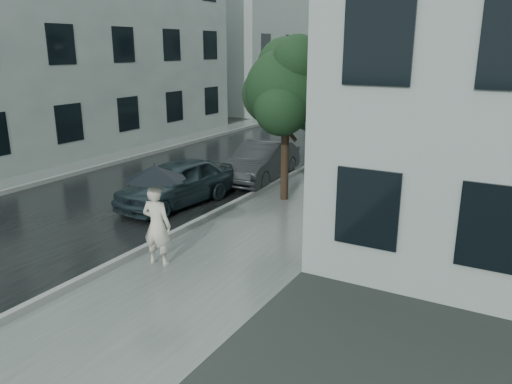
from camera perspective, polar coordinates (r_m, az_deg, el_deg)
The scene contains 14 objects.
ground at distance 10.32m, azimuth -8.65°, elevation -9.78°, with size 120.00×120.00×0.00m, color black.
sidewalk at distance 20.53m, azimuth 12.87°, elevation 3.18°, with size 3.50×60.00×0.01m, color slate.
kerb_near at distance 21.08m, azimuth 8.13°, elevation 3.96°, with size 0.15×60.00×0.15m, color slate.
asphalt_road at distance 22.56m, azimuth -0.20°, elevation 4.74°, with size 6.85×60.00×0.00m, color black.
kerb_far at distance 24.43m, azimuth -7.40°, elevation 5.67°, with size 0.15×60.00×0.15m, color slate.
sidewalk_far at distance 25.00m, azimuth -9.11°, elevation 5.67°, with size 1.70×60.00×0.01m, color #4C5451.
building_far_a at distance 24.82m, azimuth -23.72°, elevation 15.51°, with size 7.02×20.00×9.50m.
building_far_b at distance 42.08m, azimuth 1.62°, elevation 15.54°, with size 7.02×18.00×8.00m.
pedestrian at distance 10.72m, azimuth -11.26°, elevation -3.76°, with size 0.64×0.42×1.76m, color beige.
umbrella at distance 10.34m, azimuth -11.48°, elevation 2.20°, with size 1.51×1.51×1.30m.
street_tree at distance 14.80m, azimuth 3.60°, elevation 11.72°, with size 3.10×2.81×4.85m.
lamp_post at distance 21.65m, azimuth 9.33°, elevation 11.19°, with size 0.83×0.45×4.64m.
car_near at distance 14.79m, azimuth -9.09°, elevation 1.07°, with size 1.59×3.94×1.34m, color #1C2A30.
car_far at distance 17.35m, azimuth 0.59°, elevation 3.51°, with size 1.41×4.05×1.34m, color black.
Camera 1 is at (5.82, -7.24, 4.49)m, focal length 35.00 mm.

